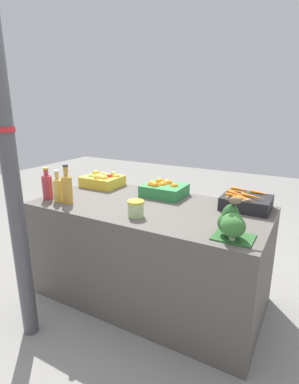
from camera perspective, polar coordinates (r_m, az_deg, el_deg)
ground_plane at (r=2.56m, az=-0.00°, el=-19.03°), size 10.00×10.00×0.00m
market_table at (r=2.36m, az=-0.00°, el=-11.38°), size 1.71×0.85×0.77m
support_pole at (r=1.88m, az=-25.62°, el=9.16°), size 0.11×0.11×2.60m
apple_crate at (r=2.74m, az=-8.95°, el=2.29°), size 0.33×0.28×0.13m
orange_crate at (r=2.42m, az=2.74°, el=0.56°), size 0.33×0.28×0.13m
carrot_crate at (r=2.22m, az=17.92°, el=-1.77°), size 0.33×0.28×0.13m
broccoli_pile at (r=1.70m, az=15.28°, el=-5.91°), size 0.22×0.20×0.19m
juice_bottle_ruby at (r=2.45m, az=-18.90°, el=1.14°), size 0.08×0.08×0.25m
juice_bottle_golden at (r=2.38m, az=-17.06°, el=0.65°), size 0.07×0.07×0.24m
juice_bottle_amber at (r=2.30m, az=-15.45°, el=0.86°), size 0.08×0.08×0.29m
pickle_jar at (r=1.97m, az=-2.63°, el=-3.16°), size 0.11×0.11×0.11m
sparrow_bird at (r=1.68m, az=15.83°, el=-1.51°), size 0.13×0.06×0.05m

